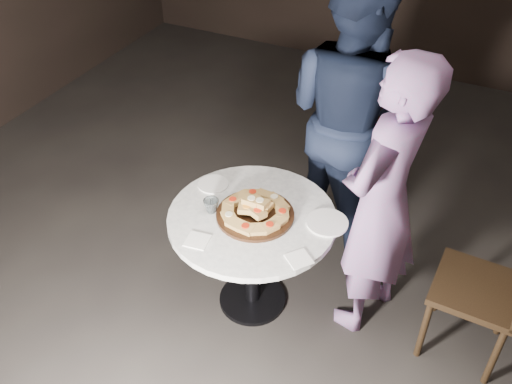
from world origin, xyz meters
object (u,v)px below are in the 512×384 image
water_glass (211,206)px  chair_far (370,137)px  serving_board (255,215)px  diner_navy (350,114)px  diner_teal (382,203)px  table (252,233)px  focaccia_pile (256,209)px  chair_right (499,286)px

water_glass → chair_far: bearing=71.8°
serving_board → diner_navy: bearing=75.2°
serving_board → diner_teal: diner_teal is taller
table → serving_board: 0.14m
water_glass → chair_far: 1.59m
table → water_glass: size_ratio=13.12×
table → water_glass: bearing=-163.4°
table → chair_far: bearing=79.2°
focaccia_pile → diner_navy: bearing=75.2°
diner_navy → diner_teal: size_ratio=1.10×
focaccia_pile → water_glass: (-0.24, -0.07, -0.01)m
water_glass → diner_teal: bearing=18.7°
serving_board → chair_right: bearing=9.6°
serving_board → chair_far: (0.25, 1.41, -0.25)m
serving_board → focaccia_pile: focaccia_pile is taller
chair_far → diner_teal: bearing=90.8°
water_glass → serving_board: bearing=16.3°
diner_navy → diner_teal: diner_navy is taller
table → chair_right: chair_right is taller
serving_board → diner_navy: diner_navy is taller
chair_right → table: bearing=-77.9°
table → chair_right: 1.33m
chair_right → diner_teal: bearing=-87.9°
chair_far → diner_teal: (0.37, -1.19, 0.40)m
serving_board → chair_right: (1.29, 0.22, -0.17)m
diner_navy → chair_right: bearing=172.0°
diner_navy → diner_teal: 0.76m
table → diner_navy: size_ratio=0.60×
serving_board → focaccia_pile: (0.00, 0.00, 0.04)m
focaccia_pile → chair_right: (1.29, 0.22, -0.21)m
focaccia_pile → chair_far: size_ratio=0.49×
serving_board → water_glass: size_ratio=4.97×
serving_board → water_glass: (-0.23, -0.07, 0.03)m
table → chair_far: 1.45m
chair_far → chair_right: bearing=114.4°
diner_navy → focaccia_pile: bearing=98.5°
table → diner_navy: bearing=74.2°
diner_teal → serving_board: bearing=-55.3°
table → chair_right: size_ratio=1.21×
diner_navy → serving_board: bearing=98.5°
chair_far → chair_right: (1.04, -1.19, 0.08)m
chair_far → serving_board: bearing=63.2°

